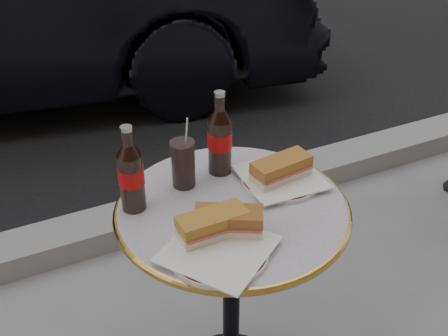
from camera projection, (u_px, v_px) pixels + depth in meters
name	position (u px, v px, depth m)	size (l,w,h in m)	color
curb	(142.00, 219.00, 2.52)	(40.00, 0.20, 0.12)	gray
bistro_table	(231.00, 304.00, 1.67)	(0.62, 0.62, 0.73)	#BAB2C4
plate_left	(218.00, 252.00, 1.31)	(0.24, 0.24, 0.01)	white
plate_right	(281.00, 179.00, 1.56)	(0.22, 0.22, 0.01)	white
sandwich_left_a	(212.00, 225.00, 1.33)	(0.17, 0.08, 0.06)	#B0782C
sandwich_left_b	(229.00, 222.00, 1.34)	(0.16, 0.08, 0.06)	#965826
sandwich_right	(281.00, 169.00, 1.54)	(0.17, 0.08, 0.06)	#AA6D2B
cola_bottle_left	(130.00, 169.00, 1.40)	(0.07, 0.07, 0.24)	black
cola_bottle_right	(220.00, 133.00, 1.54)	(0.07, 0.07, 0.25)	black
cola_glass	(183.00, 164.00, 1.51)	(0.07, 0.07, 0.14)	black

